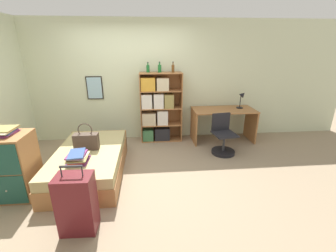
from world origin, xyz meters
The scene contains 15 objects.
ground_plane centered at (0.00, 0.00, 0.00)m, with size 14.00×14.00×0.00m, color gray.
wall_back centered at (0.00, 1.59, 1.30)m, with size 10.00×0.09×2.60m.
bed centered at (-0.63, 0.02, 0.21)m, with size 1.06×1.81×0.43m.
handbag centered at (-0.66, 0.06, 0.58)m, with size 0.39×0.16×0.45m.
book_stack_on_bed centered at (-0.69, -0.39, 0.51)m, with size 0.31×0.39×0.15m.
suitcase centered at (-0.47, -1.25, 0.36)m, with size 0.41×0.29×0.85m.
dresser centered at (-1.53, -0.49, 0.46)m, with size 0.52×0.54×0.93m.
magazine_pile_on_dresser centered at (-1.58, -0.46, 0.97)m, with size 0.32×0.37×0.08m.
bookcase centered at (0.56, 1.36, 0.74)m, with size 0.90×0.35×1.52m.
bottle_green centered at (0.38, 1.41, 1.60)m, with size 0.07×0.07×0.21m.
bottle_brown centered at (0.63, 1.40, 1.61)m, with size 0.07×0.07×0.22m.
bottle_clear centered at (0.90, 1.35, 1.61)m, with size 0.06×0.06×0.22m.
desk centered at (2.02, 1.21, 0.52)m, with size 1.36×0.66×0.73m.
desk_lamp centered at (2.44, 1.29, 0.98)m, with size 0.19×0.14×0.39m.
desk_chair centered at (1.84, 0.59, 0.25)m, with size 0.48×0.48×0.79m.
Camera 1 is at (0.37, -3.43, 2.04)m, focal length 24.00 mm.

